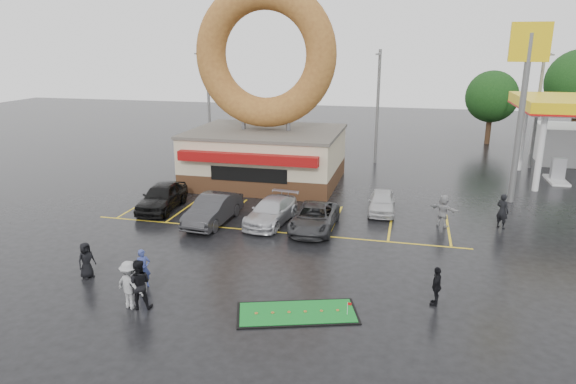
% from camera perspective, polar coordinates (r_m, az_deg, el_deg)
% --- Properties ---
extents(ground, '(120.00, 120.00, 0.00)m').
position_cam_1_polar(ground, '(23.76, -4.11, -7.22)').
color(ground, black).
rests_on(ground, ground).
extents(donut_shop, '(10.20, 8.70, 13.50)m').
position_cam_1_polar(donut_shop, '(35.44, -2.51, 8.13)').
color(donut_shop, '#472B19').
rests_on(donut_shop, ground).
extents(shell_sign, '(2.20, 0.36, 10.60)m').
position_cam_1_polar(shell_sign, '(33.38, 24.89, 11.22)').
color(shell_sign, slate).
rests_on(shell_sign, ground).
extents(streetlight_left, '(0.40, 2.21, 9.00)m').
position_cam_1_polar(streetlight_left, '(44.22, -8.85, 9.97)').
color(streetlight_left, slate).
rests_on(streetlight_left, ground).
extents(streetlight_mid, '(0.40, 2.21, 9.00)m').
position_cam_1_polar(streetlight_mid, '(42.00, 9.93, 9.60)').
color(streetlight_mid, slate).
rests_on(streetlight_mid, ground).
extents(streetlight_right, '(0.40, 2.21, 9.00)m').
position_cam_1_polar(streetlight_right, '(43.88, 26.02, 8.50)').
color(streetlight_right, slate).
rests_on(streetlight_right, ground).
extents(tree_far_d, '(4.90, 4.90, 7.00)m').
position_cam_1_polar(tree_far_d, '(53.45, 21.71, 9.81)').
color(tree_far_d, '#332114').
rests_on(tree_far_d, ground).
extents(car_black, '(2.24, 4.77, 1.58)m').
position_cam_1_polar(car_black, '(30.96, -13.82, -0.49)').
color(car_black, black).
rests_on(car_black, ground).
extents(car_dgrey, '(1.98, 4.78, 1.54)m').
position_cam_1_polar(car_dgrey, '(28.08, -8.33, -1.94)').
color(car_dgrey, '#2C2C2E').
rests_on(car_dgrey, ground).
extents(car_silver, '(2.42, 4.78, 1.33)m').
position_cam_1_polar(car_silver, '(27.83, -1.86, -2.16)').
color(car_silver, '#B5B5BA').
rests_on(car_silver, ground).
extents(car_grey, '(2.16, 4.65, 1.29)m').
position_cam_1_polar(car_grey, '(26.93, 2.94, -2.86)').
color(car_grey, '#2F2F31').
rests_on(car_grey, ground).
extents(car_white, '(1.61, 3.74, 1.26)m').
position_cam_1_polar(car_white, '(30.08, 10.39, -1.09)').
color(car_white, silver).
rests_on(car_white, ground).
extents(person_blue, '(0.69, 0.66, 1.58)m').
position_cam_1_polar(person_blue, '(21.46, -15.79, -8.17)').
color(person_blue, navy).
rests_on(person_blue, ground).
extents(person_blackjkt, '(1.10, 0.97, 1.89)m').
position_cam_1_polar(person_blackjkt, '(19.83, -16.26, -9.80)').
color(person_blackjkt, black).
rests_on(person_blackjkt, ground).
extents(person_hoodie, '(1.34, 1.00, 1.84)m').
position_cam_1_polar(person_hoodie, '(19.93, -17.17, -9.83)').
color(person_hoodie, gray).
rests_on(person_hoodie, ground).
extents(person_bystander, '(0.75, 0.88, 1.53)m').
position_cam_1_polar(person_bystander, '(23.05, -21.51, -7.06)').
color(person_bystander, black).
rests_on(person_bystander, ground).
extents(person_cameraman, '(0.52, 0.94, 1.52)m').
position_cam_1_polar(person_cameraman, '(20.12, 16.18, -10.00)').
color(person_cameraman, black).
rests_on(person_cameraman, ground).
extents(person_walker_near, '(1.67, 1.26, 1.76)m').
position_cam_1_polar(person_walker_near, '(28.49, 16.86, -1.98)').
color(person_walker_near, '#98979A').
rests_on(person_walker_near, ground).
extents(person_walker_far, '(0.81, 0.79, 1.88)m').
position_cam_1_polar(person_walker_far, '(29.26, 22.72, -1.96)').
color(person_walker_far, black).
rests_on(person_walker_far, ground).
extents(dumpster, '(1.83, 1.24, 1.30)m').
position_cam_1_polar(dumpster, '(38.56, -8.46, 2.86)').
color(dumpster, '#194119').
rests_on(dumpster, ground).
extents(putting_green, '(4.71, 3.12, 0.54)m').
position_cam_1_polar(putting_green, '(19.08, 1.03, -13.28)').
color(putting_green, black).
rests_on(putting_green, ground).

